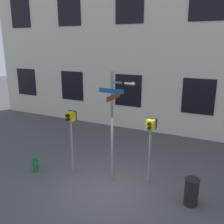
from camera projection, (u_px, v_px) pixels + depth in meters
ground_plane at (110, 188)px, 8.98m from camera, size 60.00×60.00×0.00m
building_facade at (167, 4)px, 13.01m from camera, size 24.00×0.63×14.09m
street_sign_pole at (114, 119)px, 8.85m from camera, size 1.42×1.05×4.12m
pedestrian_signal_left at (71, 126)px, 9.65m from camera, size 0.37×0.40×2.54m
pedestrian_signal_right at (150, 134)px, 8.89m from camera, size 0.36×0.40×2.48m
fire_hydrant at (35, 164)px, 10.09m from camera, size 0.37×0.21×0.69m
trash_bin at (191, 192)px, 7.98m from camera, size 0.47×0.47×0.91m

